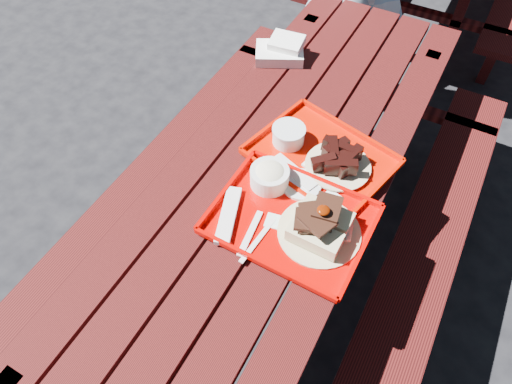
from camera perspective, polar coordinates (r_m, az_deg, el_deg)
ground at (r=2.25m, az=1.86°, el=-10.10°), size 60.00×60.00×0.00m
picnic_table_near at (r=1.77m, az=2.33°, el=-1.73°), size 1.41×2.40×0.75m
near_tray at (r=1.48m, az=4.84°, el=-2.28°), size 0.51×0.43×0.16m
far_tray at (r=1.66m, az=7.77°, el=4.59°), size 0.55×0.48×0.08m
white_cloth at (r=2.09m, az=3.21°, el=17.26°), size 0.25×0.23×0.08m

